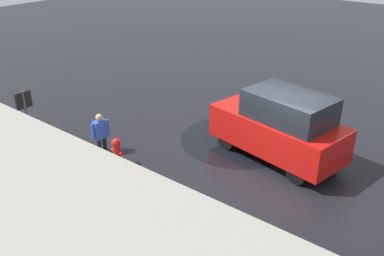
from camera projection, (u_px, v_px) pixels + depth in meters
ground_plane at (259, 170)px, 11.97m from camera, size 60.00×60.00×0.00m
kerb_strip at (156, 250)px, 9.01m from camera, size 24.00×3.20×0.04m
moving_hatchback at (280, 126)px, 12.19m from camera, size 4.13×2.34×2.06m
fire_hydrant at (117, 151)px, 12.13m from camera, size 0.42×0.31×0.80m
pedestrian at (101, 131)px, 12.69m from camera, size 0.32×0.56×1.22m
sign_post at (27, 121)px, 11.19m from camera, size 0.07×0.44×2.40m
puddle_patch at (239, 139)px, 13.66m from camera, size 3.72×3.72×0.01m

